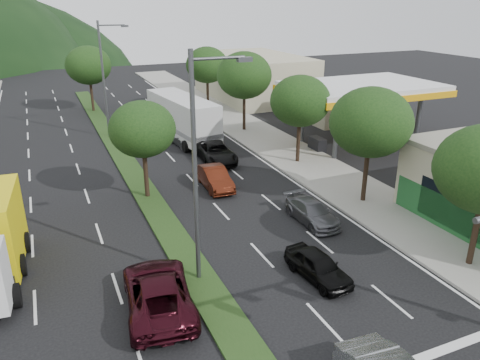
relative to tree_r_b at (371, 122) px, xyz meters
name	(u,v)px	position (x,y,z in m)	size (l,w,h in m)	color
sidewalk_right	(273,144)	(0.50, 13.00, -4.96)	(5.00, 90.00, 0.15)	gray
median	(119,152)	(-12.00, 16.00, -4.98)	(1.60, 56.00, 0.12)	#1A3112
gas_canopy	(362,91)	(7.00, 10.00, -0.39)	(12.20, 8.20, 5.25)	silver
bldg_right_far	(253,77)	(7.50, 32.00, -2.44)	(10.00, 16.00, 5.20)	#AFA88B
tree_r_b	(371,122)	(0.00, 0.00, 0.00)	(4.80, 4.80, 6.94)	black
tree_r_c	(300,101)	(0.00, 8.00, -0.29)	(4.40, 4.40, 6.48)	black
tree_r_d	(244,75)	(0.00, 18.00, 0.14)	(5.00, 5.00, 7.17)	black
tree_r_e	(207,65)	(0.00, 28.00, -0.14)	(4.60, 4.60, 6.71)	black
tree_med_near	(142,129)	(-12.00, 6.00, -0.61)	(4.00, 4.00, 6.02)	black
tree_med_far	(88,65)	(-12.00, 32.00, -0.03)	(4.80, 4.80, 6.94)	black
streetlight_near	(199,161)	(-11.79, -4.00, 0.55)	(2.60, 0.25, 10.00)	#47494C
streetlight_mid	(105,74)	(-11.79, 21.00, 0.55)	(2.60, 0.25, 10.00)	#47494C
suv_maroon	(158,292)	(-14.17, -5.36, -4.27)	(2.56, 5.54, 1.54)	black
car_queue_a	(318,266)	(-7.10, -6.06, -4.41)	(1.48, 3.67, 1.25)	black
car_queue_b	(312,212)	(-4.33, -1.06, -4.44)	(1.67, 4.10, 1.19)	#525257
car_queue_c	(215,178)	(-7.53, 5.82, -4.34)	(1.48, 4.24, 1.40)	#46180B
car_queue_d	(216,152)	(-5.57, 10.82, -4.32)	(2.38, 5.15, 1.43)	black
car_queue_e	(183,138)	(-6.61, 15.82, -4.40)	(1.51, 3.75, 1.28)	#515056
motorhome	(182,117)	(-6.09, 17.62, -3.03)	(4.12, 10.10, 3.77)	#BEBEBE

